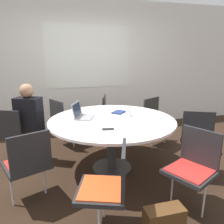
{
  "coord_description": "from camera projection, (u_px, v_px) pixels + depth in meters",
  "views": [
    {
      "loc": [
        -0.74,
        -2.76,
        1.59
      ],
      "look_at": [
        0.0,
        0.0,
        0.84
      ],
      "focal_mm": 35.0,
      "sensor_mm": 36.0,
      "label": 1
    }
  ],
  "objects": [
    {
      "name": "handbag",
      "position": [
        164.0,
        222.0,
        1.96
      ],
      "size": [
        0.36,
        0.16,
        0.28
      ],
      "color": "#513319",
      "rests_on": "ground_plane"
    },
    {
      "name": "coffee_cup",
      "position": [
        129.0,
        112.0,
        3.13
      ],
      "size": [
        0.08,
        0.08,
        0.1
      ],
      "color": "white",
      "rests_on": "conference_table"
    },
    {
      "name": "chair_1",
      "position": [
        28.0,
        161.0,
        2.31
      ],
      "size": [
        0.57,
        0.56,
        0.85
      ],
      "rotation": [
        0.0,
        0.0,
        6.67
      ],
      "color": "#262628",
      "rests_on": "ground_plane"
    },
    {
      "name": "chair_6",
      "position": [
        111.0,
        113.0,
        4.18
      ],
      "size": [
        0.53,
        0.54,
        0.85
      ],
      "rotation": [
        0.0,
        0.0,
        10.7
      ],
      "color": "#262628",
      "rests_on": "ground_plane"
    },
    {
      "name": "spiral_notebook",
      "position": [
        119.0,
        112.0,
        3.3
      ],
      "size": [
        0.25,
        0.25,
        0.02
      ],
      "color": "navy",
      "rests_on": "conference_table"
    },
    {
      "name": "chair_5",
      "position": [
        157.0,
        118.0,
        3.88
      ],
      "size": [
        0.59,
        0.58,
        0.85
      ],
      "rotation": [
        0.0,
        0.0,
        9.93
      ],
      "color": "#262628",
      "rests_on": "ground_plane"
    },
    {
      "name": "chair_2",
      "position": [
        109.0,
        183.0,
        1.91
      ],
      "size": [
        0.54,
        0.56,
        0.85
      ],
      "rotation": [
        0.0,
        0.0,
        7.51
      ],
      "color": "#262628",
      "rests_on": "ground_plane"
    },
    {
      "name": "conference_table",
      "position": [
        112.0,
        126.0,
        3.01
      ],
      "size": [
        1.72,
        1.72,
        0.74
      ],
      "color": "#333333",
      "rests_on": "ground_plane"
    },
    {
      "name": "chair_7",
      "position": [
        64.0,
        119.0,
        3.82
      ],
      "size": [
        0.58,
        0.59,
        0.85
      ],
      "rotation": [
        0.0,
        0.0,
        11.49
      ],
      "color": "#262628",
      "rests_on": "ground_plane"
    },
    {
      "name": "chair_0",
      "position": [
        13.0,
        131.0,
        3.22
      ],
      "size": [
        0.58,
        0.57,
        0.85
      ],
      "rotation": [
        0.0,
        0.0,
        5.85
      ],
      "color": "#262628",
      "rests_on": "ground_plane"
    },
    {
      "name": "chair_4",
      "position": [
        199.0,
        139.0,
        2.91
      ],
      "size": [
        0.58,
        0.57,
        0.85
      ],
      "rotation": [
        0.0,
        0.0,
        8.99
      ],
      "color": "#262628",
      "rests_on": "ground_plane"
    },
    {
      "name": "laptop",
      "position": [
        81.0,
        114.0,
        3.04
      ],
      "size": [
        0.36,
        0.39,
        0.21
      ],
      "rotation": [
        0.0,
        0.0,
        1.14
      ],
      "color": "#99999E",
      "rests_on": "conference_table"
    },
    {
      "name": "wall_back",
      "position": [
        88.0,
        66.0,
        4.69
      ],
      "size": [
        8.0,
        0.07,
        2.7
      ],
      "color": "silver",
      "rests_on": "ground_plane"
    },
    {
      "name": "cell_phone",
      "position": [
        108.0,
        129.0,
        2.57
      ],
      "size": [
        0.15,
        0.09,
        0.01
      ],
      "color": "black",
      "rests_on": "conference_table"
    },
    {
      "name": "ground_plane",
      "position": [
        112.0,
        168.0,
        3.17
      ],
      "size": [
        16.0,
        16.0,
        0.0
      ],
      "primitive_type": "plane",
      "color": "black"
    },
    {
      "name": "chair_3",
      "position": [
        193.0,
        164.0,
        2.25
      ],
      "size": [
        0.58,
        0.58,
        0.85
      ],
      "rotation": [
        0.0,
        0.0,
        8.33
      ],
      "color": "#262628",
      "rests_on": "ground_plane"
    },
    {
      "name": "person_0",
      "position": [
        30.0,
        117.0,
        3.21
      ],
      "size": [
        0.42,
        0.35,
        1.2
      ],
      "rotation": [
        0.0,
        0.0,
        5.85
      ],
      "color": "black",
      "rests_on": "ground_plane"
    }
  ]
}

